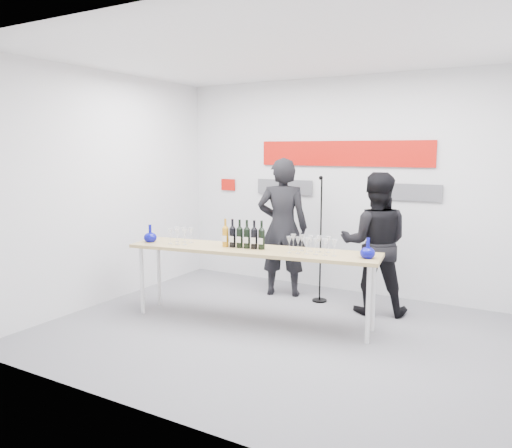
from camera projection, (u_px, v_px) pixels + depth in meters
name	position (u px, v px, depth m)	size (l,w,h in m)	color
ground	(276.00, 332.00, 5.52)	(5.00, 5.00, 0.00)	slate
back_wall	(343.00, 186.00, 7.01)	(5.00, 0.04, 3.00)	silver
signage	(339.00, 164.00, 6.97)	(3.38, 0.02, 0.79)	#BD1008
tasting_table	(252.00, 254.00, 5.75)	(2.98, 1.05, 0.88)	tan
wine_bottles	(243.00, 234.00, 5.75)	(0.53, 0.16, 0.33)	#BF7F19
decanter_left	(150.00, 233.00, 6.14)	(0.16, 0.16, 0.21)	#07098B
decanter_right	(368.00, 248.00, 5.22)	(0.16, 0.16, 0.21)	#07098B
glasses_left	(181.00, 236.00, 6.04)	(0.29, 0.25, 0.18)	silver
glasses_right	(311.00, 245.00, 5.47)	(0.58, 0.29, 0.18)	silver
presenter_left	(283.00, 227.00, 6.83)	(0.69, 0.45, 1.90)	black
presenter_right	(375.00, 243.00, 6.09)	(0.85, 0.66, 1.74)	black
mic_stand	(320.00, 264.00, 6.58)	(0.19, 0.19, 1.67)	black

